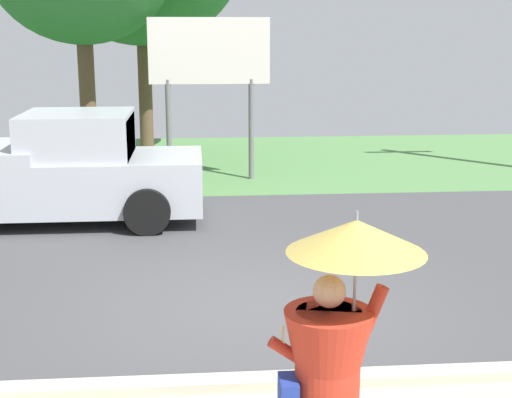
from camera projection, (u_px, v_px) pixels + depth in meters
ground_plane at (241, 241)px, 11.65m from camera, size 40.00×22.00×0.20m
monk_pedestrian at (333, 365)px, 4.90m from camera, size 1.03×0.92×2.13m
pickup_truck at (52, 172)px, 12.53m from camera, size 5.20×2.28×1.88m
roadside_billboard at (209, 63)px, 15.62m from camera, size 2.60×0.12×3.50m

